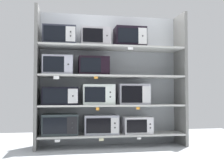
{
  "coord_description": "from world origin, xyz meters",
  "views": [
    {
      "loc": [
        -0.79,
        -4.52,
        0.84
      ],
      "look_at": [
        0.0,
        0.0,
        1.03
      ],
      "focal_mm": 44.33,
      "sensor_mm": 36.0,
      "label": 1
    }
  ],
  "objects_px": {
    "microwave_1": "(101,124)",
    "microwave_10": "(130,38)",
    "microwave_8": "(59,36)",
    "microwave_9": "(95,37)",
    "microwave_4": "(98,95)",
    "microwave_5": "(133,94)",
    "microwave_7": "(93,66)",
    "microwave_0": "(60,124)",
    "microwave_2": "(137,125)",
    "microwave_3": "(60,96)",
    "microwave_6": "(58,66)"
  },
  "relations": [
    {
      "from": "microwave_4",
      "to": "microwave_10",
      "type": "distance_m",
      "value": 1.1
    },
    {
      "from": "microwave_3",
      "to": "microwave_10",
      "type": "distance_m",
      "value": 1.52
    },
    {
      "from": "microwave_0",
      "to": "microwave_10",
      "type": "xyz_separation_m",
      "value": [
        1.15,
        0.0,
        1.44
      ]
    },
    {
      "from": "microwave_8",
      "to": "microwave_9",
      "type": "xyz_separation_m",
      "value": [
        0.59,
        0.0,
        0.0
      ]
    },
    {
      "from": "microwave_3",
      "to": "microwave_7",
      "type": "xyz_separation_m",
      "value": [
        0.53,
        0.0,
        0.49
      ]
    },
    {
      "from": "microwave_6",
      "to": "microwave_10",
      "type": "height_order",
      "value": "microwave_10"
    },
    {
      "from": "microwave_4",
      "to": "microwave_10",
      "type": "relative_size",
      "value": 1.0
    },
    {
      "from": "microwave_2",
      "to": "microwave_7",
      "type": "height_order",
      "value": "microwave_7"
    },
    {
      "from": "microwave_7",
      "to": "microwave_8",
      "type": "bearing_deg",
      "value": -179.98
    },
    {
      "from": "microwave_4",
      "to": "microwave_7",
      "type": "bearing_deg",
      "value": -179.91
    },
    {
      "from": "microwave_4",
      "to": "microwave_1",
      "type": "bearing_deg",
      "value": -0.19
    },
    {
      "from": "microwave_4",
      "to": "microwave_7",
      "type": "height_order",
      "value": "microwave_7"
    },
    {
      "from": "microwave_0",
      "to": "microwave_4",
      "type": "height_order",
      "value": "microwave_4"
    },
    {
      "from": "microwave_4",
      "to": "microwave_5",
      "type": "height_order",
      "value": "microwave_5"
    },
    {
      "from": "microwave_2",
      "to": "microwave_6",
      "type": "relative_size",
      "value": 1.0
    },
    {
      "from": "microwave_3",
      "to": "microwave_10",
      "type": "bearing_deg",
      "value": 0.02
    },
    {
      "from": "microwave_0",
      "to": "microwave_4",
      "type": "relative_size",
      "value": 1.09
    },
    {
      "from": "microwave_7",
      "to": "microwave_4",
      "type": "bearing_deg",
      "value": 0.09
    },
    {
      "from": "microwave_6",
      "to": "microwave_10",
      "type": "relative_size",
      "value": 0.92
    },
    {
      "from": "microwave_1",
      "to": "microwave_2",
      "type": "height_order",
      "value": "microwave_1"
    },
    {
      "from": "microwave_9",
      "to": "microwave_10",
      "type": "bearing_deg",
      "value": 0.01
    },
    {
      "from": "microwave_0",
      "to": "microwave_7",
      "type": "xyz_separation_m",
      "value": [
        0.53,
        -0.0,
        0.94
      ]
    },
    {
      "from": "microwave_5",
      "to": "microwave_4",
      "type": "bearing_deg",
      "value": 179.97
    },
    {
      "from": "microwave_2",
      "to": "microwave_3",
      "type": "height_order",
      "value": "microwave_3"
    },
    {
      "from": "microwave_6",
      "to": "microwave_7",
      "type": "bearing_deg",
      "value": 0.02
    },
    {
      "from": "microwave_1",
      "to": "microwave_6",
      "type": "height_order",
      "value": "microwave_6"
    },
    {
      "from": "microwave_6",
      "to": "microwave_7",
      "type": "height_order",
      "value": "microwave_6"
    },
    {
      "from": "microwave_1",
      "to": "microwave_10",
      "type": "bearing_deg",
      "value": 0.03
    },
    {
      "from": "microwave_3",
      "to": "microwave_4",
      "type": "relative_size",
      "value": 1.09
    },
    {
      "from": "microwave_0",
      "to": "microwave_5",
      "type": "relative_size",
      "value": 1.1
    },
    {
      "from": "microwave_0",
      "to": "microwave_5",
      "type": "xyz_separation_m",
      "value": [
        1.2,
        -0.0,
        0.48
      ]
    },
    {
      "from": "microwave_5",
      "to": "microwave_8",
      "type": "distance_m",
      "value": 1.54
    },
    {
      "from": "microwave_1",
      "to": "microwave_8",
      "type": "distance_m",
      "value": 1.59
    },
    {
      "from": "microwave_4",
      "to": "microwave_0",
      "type": "bearing_deg",
      "value": -179.99
    },
    {
      "from": "microwave_0",
      "to": "microwave_1",
      "type": "distance_m",
      "value": 0.66
    },
    {
      "from": "microwave_3",
      "to": "microwave_10",
      "type": "height_order",
      "value": "microwave_10"
    },
    {
      "from": "microwave_4",
      "to": "microwave_5",
      "type": "relative_size",
      "value": 1.01
    },
    {
      "from": "microwave_2",
      "to": "microwave_8",
      "type": "bearing_deg",
      "value": -180.0
    },
    {
      "from": "microwave_8",
      "to": "microwave_5",
      "type": "bearing_deg",
      "value": 0.0
    },
    {
      "from": "microwave_2",
      "to": "microwave_5",
      "type": "xyz_separation_m",
      "value": [
        -0.07,
        -0.0,
        0.51
      ]
    },
    {
      "from": "microwave_9",
      "to": "microwave_4",
      "type": "bearing_deg",
      "value": 0.04
    },
    {
      "from": "microwave_10",
      "to": "microwave_7",
      "type": "bearing_deg",
      "value": -179.98
    },
    {
      "from": "microwave_5",
      "to": "microwave_7",
      "type": "height_order",
      "value": "microwave_7"
    },
    {
      "from": "microwave_0",
      "to": "microwave_8",
      "type": "xyz_separation_m",
      "value": [
        -0.02,
        -0.0,
        1.42
      ]
    },
    {
      "from": "microwave_0",
      "to": "microwave_6",
      "type": "xyz_separation_m",
      "value": [
        -0.04,
        -0.0,
        0.95
      ]
    },
    {
      "from": "microwave_3",
      "to": "microwave_0",
      "type": "bearing_deg",
      "value": 43.42
    },
    {
      "from": "microwave_9",
      "to": "microwave_10",
      "type": "relative_size",
      "value": 0.93
    },
    {
      "from": "microwave_2",
      "to": "microwave_3",
      "type": "distance_m",
      "value": 1.36
    },
    {
      "from": "microwave_7",
      "to": "microwave_8",
      "type": "xyz_separation_m",
      "value": [
        -0.55,
        -0.0,
        0.48
      ]
    },
    {
      "from": "microwave_6",
      "to": "microwave_9",
      "type": "bearing_deg",
      "value": 0.02
    }
  ]
}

